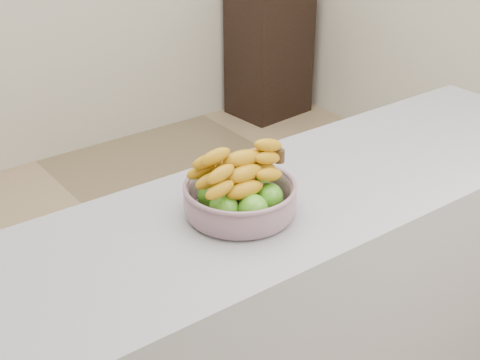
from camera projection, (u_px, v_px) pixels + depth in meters
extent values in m
plane|color=tan|center=(226.00, 338.00, 2.67)|extent=(4.00, 4.00, 0.00)
cube|color=#9E9CA5|center=(308.00, 308.00, 2.13)|extent=(2.00, 0.60, 0.90)
cube|color=black|center=(269.00, 51.00, 4.60)|extent=(0.52, 0.43, 0.88)
cylinder|color=#8792A2|center=(240.00, 211.00, 1.78)|extent=(0.26, 0.26, 0.01)
torus|color=#8792A2|center=(240.00, 186.00, 1.74)|extent=(0.30, 0.30, 0.01)
sphere|color=#3F9219|center=(253.00, 209.00, 1.69)|extent=(0.08, 0.08, 0.08)
sphere|color=#3F9219|center=(268.00, 197.00, 1.75)|extent=(0.08, 0.08, 0.08)
sphere|color=#3F9219|center=(255.00, 185.00, 1.81)|extent=(0.08, 0.08, 0.08)
sphere|color=#3F9219|center=(228.00, 184.00, 1.81)|extent=(0.08, 0.08, 0.08)
sphere|color=#3F9219|center=(212.00, 195.00, 1.76)|extent=(0.08, 0.08, 0.08)
sphere|color=#3F9219|center=(224.00, 208.00, 1.70)|extent=(0.08, 0.08, 0.08)
ellipsoid|color=orange|center=(245.00, 190.00, 1.69)|extent=(0.19, 0.06, 0.04)
ellipsoid|color=orange|center=(237.00, 182.00, 1.73)|extent=(0.19, 0.08, 0.04)
ellipsoid|color=orange|center=(229.00, 174.00, 1.77)|extent=(0.19, 0.10, 0.04)
ellipsoid|color=orange|center=(245.00, 174.00, 1.70)|extent=(0.19, 0.05, 0.04)
ellipsoid|color=orange|center=(236.00, 165.00, 1.74)|extent=(0.19, 0.11, 0.04)
ellipsoid|color=orange|center=(242.00, 159.00, 1.71)|extent=(0.19, 0.08, 0.04)
cylinder|color=#3C2813|center=(279.00, 156.00, 1.75)|extent=(0.03, 0.03, 0.03)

